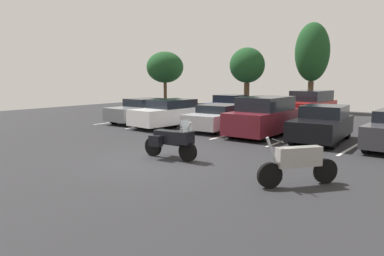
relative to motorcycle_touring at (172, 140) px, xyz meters
The scene contains 15 objects.
ground 0.86m from the motorcycle_touring, 131.26° to the right, with size 44.00×44.00×0.10m, color #262628.
motorcycle_touring is the anchor object (origin of this frame).
motorcycle_second 4.53m from the motorcycle_touring, ahead, with size 1.44×1.87×1.30m.
parking_stripes 6.44m from the motorcycle_touring, 100.82° to the left, with size 16.56×4.71×0.01m.
car_grey 10.23m from the motorcycle_touring, 141.01° to the left, with size 1.79×4.52×1.45m.
car_white 8.00m from the motorcycle_touring, 131.27° to the left, with size 2.13×4.86×1.52m.
car_silver 7.06m from the motorcycle_touring, 110.51° to the left, with size 2.17×4.45×1.33m.
car_maroon 6.50m from the motorcycle_touring, 88.56° to the left, with size 1.97×4.71×1.82m.
car_black 7.11m from the motorcycle_touring, 66.33° to the left, with size 2.15×4.36×1.53m.
car_far_navy 13.89m from the motorcycle_touring, 113.99° to the left, with size 2.03×4.32×1.50m.
car_far_champagne 13.39m from the motorcycle_touring, 102.54° to the left, with size 1.98×4.65×1.42m.
car_far_red 13.28m from the motorcycle_touring, 90.71° to the left, with size 2.08×4.65×1.90m.
tree_rear 18.29m from the motorcycle_touring, 111.47° to the left, with size 2.79×2.79×5.05m.
tree_far_left 19.78m from the motorcycle_touring, 96.81° to the left, with size 2.61×2.61×6.89m.
tree_far_right 27.78m from the motorcycle_touring, 132.42° to the left, with size 3.95×3.95×5.42m.
Camera 1 is at (8.23, -8.68, 2.76)m, focal length 34.02 mm.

